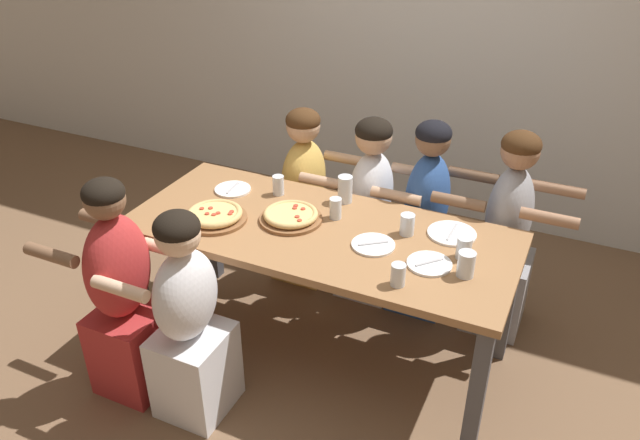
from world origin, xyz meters
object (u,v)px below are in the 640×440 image
Objects in this scene: diner_far_midright at (425,226)px; pizza_board_second at (215,215)px; empty_plate_c at (233,189)px; empty_plate_d at (452,233)px; diner_near_left at (123,298)px; diner_far_right at (505,242)px; drinking_glass_e at (278,186)px; diner_far_midleft at (305,202)px; empty_plate_b at (373,245)px; drinking_glass_f at (466,266)px; diner_near_midleft at (189,324)px; diner_far_center at (371,215)px; drinking_glass_b at (335,210)px; drinking_glass_a at (464,249)px; drinking_glass_d at (344,190)px; drinking_glass_g at (407,224)px; pizza_board_main at (291,216)px; drinking_glass_c at (398,275)px; empty_plate_a at (429,264)px.

pizza_board_second is at bearing -48.71° from diner_far_midright.
empty_plate_c is 0.84× the size of empty_plate_d.
diner_near_left is (-1.12, -1.27, -0.01)m from diner_far_midright.
diner_far_midright is 0.45m from diner_far_right.
diner_far_midleft is at bearing 95.34° from drinking_glass_e.
empty_plate_b and empty_plate_c have the same top height.
diner_near_midleft is (-1.12, -0.54, -0.31)m from drinking_glass_f.
diner_far_center is 1.04× the size of diner_near_midleft.
drinking_glass_b is 1.02× the size of drinking_glass_e.
drinking_glass_d is at bearing 158.91° from drinking_glass_a.
empty_plate_d is 1.12m from diner_far_midleft.
diner_near_left reaches higher than empty_plate_d.
diner_near_left reaches higher than diner_far_midleft.
drinking_glass_f is (0.04, -0.14, 0.00)m from drinking_glass_a.
empty_plate_c is at bearing 168.89° from drinking_glass_f.
diner_far_right reaches higher than drinking_glass_g.
diner_far_right reaches higher than drinking_glass_f.
diner_far_center is at bearing -90.00° from diner_far_midright.
drinking_glass_f is 0.11× the size of diner_near_midleft.
diner_far_right reaches higher than diner_far_midleft.
drinking_glass_c is at bearing -23.93° from pizza_board_main.
drinking_glass_e reaches higher than empty_plate_b.
empty_plate_b is 0.18× the size of diner_far_center.
empty_plate_a is at bearing -94.60° from empty_plate_d.
drinking_glass_f is at bearing -5.81° from diner_far_right.
empty_plate_c is at bearing 16.80° from diner_near_midleft.
empty_plate_c is at bearing -64.94° from diner_far_midright.
drinking_glass_e is 0.88m from diner_far_midright.
drinking_glass_f is (1.27, 0.05, 0.02)m from pizza_board_second.
pizza_board_second is 1.24m from drinking_glass_a.
diner_far_right is (1.57, 1.27, 0.02)m from diner_near_left.
diner_far_right is at bearing 17.79° from empty_plate_c.
drinking_glass_a is at bearing -17.11° from drinking_glass_g.
pizza_board_second is 2.21× the size of drinking_glass_d.
diner_near_left is at bearing -113.73° from drinking_glass_e.
drinking_glass_f is at bearing -72.80° from drinking_glass_a.
empty_plate_b is 1.91× the size of drinking_glass_e.
empty_plate_b is at bearing -22.95° from drinking_glass_e.
drinking_glass_d is 1.38× the size of drinking_glass_g.
empty_plate_d is at bearing 85.40° from empty_plate_a.
drinking_glass_a is 0.31m from drinking_glass_g.
empty_plate_b is at bearing -48.21° from diner_near_midleft.
empty_plate_d is (0.31, 0.26, -0.00)m from empty_plate_b.
drinking_glass_e is (-0.97, 0.02, 0.04)m from empty_plate_d.
drinking_glass_g is (0.41, -0.18, -0.01)m from drinking_glass_d.
pizza_board_second is at bearing -172.30° from empty_plate_b.
diner_far_midright is 0.98× the size of diner_far_right.
drinking_glass_a is at bearing -5.66° from empty_plate_c.
drinking_glass_c is 1.33m from diner_near_left.
drinking_glass_f is 0.10× the size of diner_near_left.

